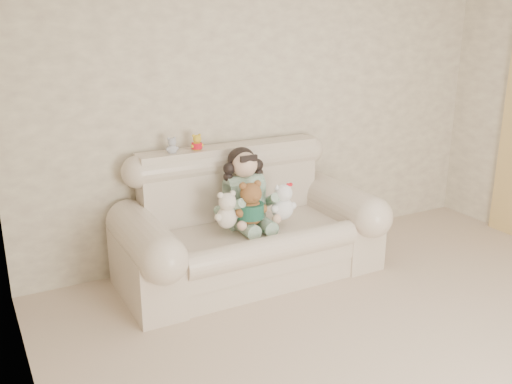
{
  "coord_description": "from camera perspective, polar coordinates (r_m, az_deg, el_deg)",
  "views": [
    {
      "loc": [
        -2.44,
        -1.79,
        2.08
      ],
      "look_at": [
        -0.47,
        1.9,
        0.75
      ],
      "focal_mm": 39.84,
      "sensor_mm": 36.0,
      "label": 1
    }
  ],
  "objects": [
    {
      "name": "cream_teddy",
      "position": [
        4.31,
        -2.94,
        -1.46
      ],
      "size": [
        0.25,
        0.21,
        0.34
      ],
      "primitive_type": null,
      "rotation": [
        0.0,
        0.0,
        0.19
      ],
      "color": "white",
      "rests_on": "sofa"
    },
    {
      "name": "grey_mini_plush",
      "position": [
        4.49,
        -8.46,
        4.76
      ],
      "size": [
        0.11,
        0.09,
        0.17
      ],
      "primitive_type": null,
      "rotation": [
        0.0,
        0.0,
        0.04
      ],
      "color": "#AEADB4",
      "rests_on": "sofa"
    },
    {
      "name": "white_cat",
      "position": [
        4.48,
        2.69,
        -0.6
      ],
      "size": [
        0.27,
        0.24,
        0.36
      ],
      "primitive_type": null,
      "rotation": [
        0.0,
        0.0,
        -0.35
      ],
      "color": "white",
      "rests_on": "sofa"
    },
    {
      "name": "brown_teddy",
      "position": [
        4.34,
        -0.57,
        -0.75
      ],
      "size": [
        0.3,
        0.25,
        0.42
      ],
      "primitive_type": null,
      "rotation": [
        0.0,
        0.0,
        -0.19
      ],
      "color": "brown",
      "rests_on": "sofa"
    },
    {
      "name": "sofa",
      "position": [
        4.54,
        -0.6,
        -2.49
      ],
      "size": [
        2.1,
        0.95,
        1.03
      ],
      "primitive_type": null,
      "color": "beige",
      "rests_on": "floor"
    },
    {
      "name": "yellow_mini_bear",
      "position": [
        4.56,
        -5.98,
        5.09
      ],
      "size": [
        0.11,
        0.09,
        0.17
      ],
      "primitive_type": null,
      "rotation": [
        0.0,
        0.0,
        0.07
      ],
      "color": "yellow",
      "rests_on": "sofa"
    },
    {
      "name": "wall_left",
      "position": [
        1.96,
        -20.38,
        -6.94
      ],
      "size": [
        0.0,
        5.0,
        5.0
      ],
      "primitive_type": "plane",
      "rotation": [
        1.57,
        0.0,
        1.57
      ],
      "color": "beige",
      "rests_on": "ground"
    },
    {
      "name": "seated_child",
      "position": [
        4.53,
        -1.19,
        0.54
      ],
      "size": [
        0.4,
        0.49,
        0.65
      ],
      "primitive_type": null,
      "rotation": [
        0.0,
        0.0,
        -0.02
      ],
      "color": "#24673C",
      "rests_on": "sofa"
    },
    {
      "name": "wall_back",
      "position": [
        4.99,
        1.44,
        8.66
      ],
      "size": [
        4.5,
        0.0,
        4.5
      ],
      "primitive_type": "plane",
      "rotation": [
        1.57,
        0.0,
        0.0
      ],
      "color": "beige",
      "rests_on": "ground"
    }
  ]
}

